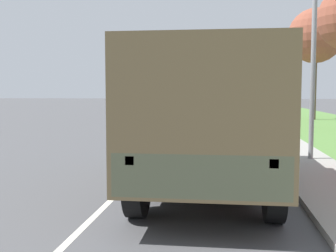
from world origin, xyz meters
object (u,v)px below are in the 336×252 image
Objects in this scene: car_nearest_ahead at (221,116)px; lamp_post at (308,10)px; car_second_ahead at (214,108)px; military_truck at (209,112)px.

lamp_post is at bearing -77.55° from car_nearest_ahead.
car_nearest_ahead is 1.01× the size of car_second_ahead.
car_nearest_ahead is 12.11m from lamp_post.
car_nearest_ahead is 10.81m from car_second_ahead.
military_truck is 1.02× the size of lamp_post.
military_truck reaches higher than car_second_ahead.
car_second_ahead is (-0.39, 25.73, -0.90)m from military_truck.
car_nearest_ahead is at bearing -86.76° from car_second_ahead.
military_truck is 25.75m from car_second_ahead.
military_truck is 5.38m from lamp_post.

